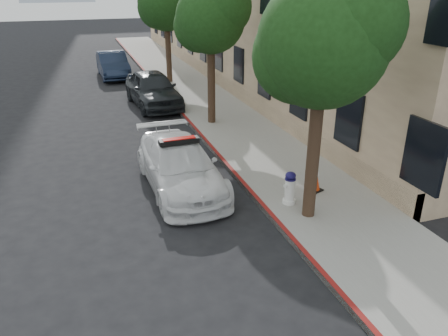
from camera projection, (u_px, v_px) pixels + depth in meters
name	position (u px, v px, depth m)	size (l,w,h in m)	color
ground	(175.00, 201.00, 11.68)	(120.00, 120.00, 0.00)	black
sidewalk	(201.00, 99.00, 21.40)	(3.20, 50.00, 0.15)	gray
curb_strip	(170.00, 101.00, 20.94)	(0.12, 50.00, 0.15)	maroon
tree_near	(325.00, 42.00, 9.09)	(2.92, 2.82, 5.62)	black
tree_mid	(211.00, 18.00, 16.08)	(2.77, 2.64, 5.43)	black
tree_far	(167.00, 1.00, 22.94)	(3.10, 3.00, 5.81)	black
police_car	(180.00, 166.00, 12.20)	(1.98, 4.67, 1.49)	white
parked_car_mid	(153.00, 89.00, 20.13)	(1.90, 4.73, 1.61)	black
parked_car_far	(113.00, 65.00, 26.10)	(1.57, 4.51, 1.49)	#152036
fire_hydrant	(290.00, 188.00, 11.12)	(0.37, 0.34, 0.87)	white
traffic_cone	(315.00, 178.00, 11.82)	(0.48, 0.48, 0.72)	black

